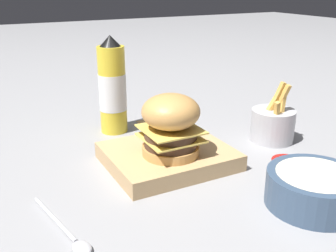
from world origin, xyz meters
The scene contains 9 objects.
ground_plane centered at (0.00, 0.00, 0.00)m, with size 6.00×6.00×0.00m, color gray.
serving_board centered at (0.00, 0.02, 0.02)m, with size 0.24×0.21×0.03m.
burger centered at (0.01, 0.04, 0.10)m, with size 0.11×0.11×0.12m.
ketchup_bottle centered at (0.03, -0.21, 0.11)m, with size 0.07×0.07×0.24m.
fries_basket centered at (-0.28, 0.02, 0.04)m, with size 0.10×0.10×0.14m.
side_bowl centered at (-0.14, 0.27, 0.03)m, with size 0.16×0.16×0.06m.
spoon centered at (0.25, 0.17, 0.01)m, with size 0.05×0.18×0.01m.
ketchup_puddle centered at (-0.23, 0.12, 0.00)m, with size 0.07×0.07×0.00m.
parchment_square centered at (-0.11, -0.20, 0.00)m, with size 0.13×0.13×0.00m.
Camera 1 is at (0.34, 0.67, 0.36)m, focal length 42.00 mm.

